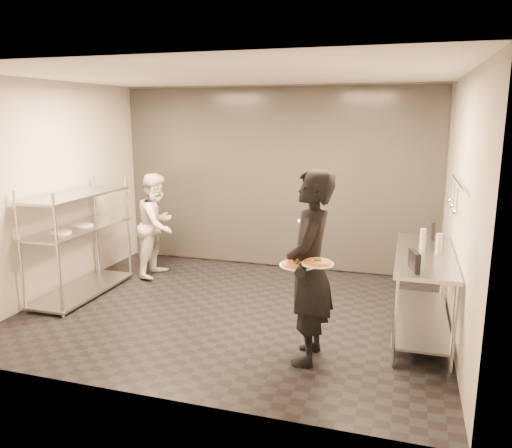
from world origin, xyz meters
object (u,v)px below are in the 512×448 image
(chef, at_px, (157,225))
(pizza_plate_far, at_px, (318,263))
(pizza_plate_near, at_px, (297,264))
(salad_plate, at_px, (310,219))
(waiter, at_px, (309,268))
(bottle_green, at_px, (423,239))
(bottle_dark, at_px, (433,231))
(prep_counter, at_px, (423,279))
(pos_monitor, at_px, (414,261))
(bottle_clear, at_px, (439,244))
(pass_rack, at_px, (79,238))

(chef, xyz_separation_m, pizza_plate_far, (2.78, -2.22, 0.31))
(pizza_plate_near, bearing_deg, chef, 140.54)
(chef, xyz_separation_m, salad_plate, (2.60, -1.64, 0.58))
(waiter, distance_m, bottle_green, 1.52)
(chef, height_order, bottle_green, chef)
(pizza_plate_near, relative_size, bottle_dark, 1.68)
(chef, distance_m, bottle_dark, 3.85)
(chef, bearing_deg, waiter, -126.23)
(prep_counter, distance_m, pos_monitor, 0.77)
(prep_counter, xyz_separation_m, bottle_green, (-0.03, 0.16, 0.41))
(bottle_green, xyz_separation_m, bottle_dark, (0.12, 0.53, -0.02))
(salad_plate, bearing_deg, waiter, -79.15)
(chef, relative_size, pizza_plate_near, 4.59)
(pizza_plate_far, xyz_separation_m, bottle_clear, (1.08, 1.22, -0.05))
(chef, bearing_deg, bottle_dark, -94.78)
(pass_rack, distance_m, pizza_plate_far, 3.60)
(bottle_green, relative_size, bottle_dark, 1.16)
(pizza_plate_near, distance_m, pos_monitor, 1.12)
(prep_counter, relative_size, waiter, 0.96)
(bottle_green, height_order, bottle_dark, bottle_green)
(pizza_plate_near, bearing_deg, bottle_dark, 54.92)
(prep_counter, relative_size, pizza_plate_near, 5.39)
(pizza_plate_far, bearing_deg, bottle_green, 55.73)
(salad_plate, relative_size, pos_monitor, 1.01)
(chef, distance_m, pos_monitor, 3.99)
(pos_monitor, relative_size, bottle_clear, 1.18)
(bottle_dark, bearing_deg, bottle_green, -103.18)
(prep_counter, bearing_deg, pizza_plate_far, -128.61)
(pos_monitor, bearing_deg, salad_plate, 163.06)
(prep_counter, bearing_deg, chef, 164.56)
(pizza_plate_far, distance_m, salad_plate, 0.66)
(bottle_green, relative_size, bottle_clear, 1.06)
(waiter, relative_size, bottle_clear, 8.65)
(chef, bearing_deg, bottle_green, -102.90)
(pass_rack, bearing_deg, bottle_green, 2.22)
(waiter, bearing_deg, bottle_clear, 127.09)
(pizza_plate_far, distance_m, bottle_clear, 1.63)
(pizza_plate_far, bearing_deg, prep_counter, 51.39)
(pass_rack, distance_m, salad_plate, 3.31)
(pass_rack, distance_m, bottle_clear, 4.47)
(prep_counter, bearing_deg, bottle_green, 99.54)
(salad_plate, xyz_separation_m, bottle_clear, (1.26, 0.64, -0.31))
(prep_counter, xyz_separation_m, bottle_dark, (0.10, 0.69, 0.39))
(pos_monitor, bearing_deg, pizza_plate_near, -171.72)
(pizza_plate_far, xyz_separation_m, pos_monitor, (0.83, 0.54, -0.06))
(pass_rack, relative_size, pizza_plate_far, 5.56)
(pizza_plate_near, bearing_deg, bottle_clear, 40.94)
(pass_rack, xyz_separation_m, bottle_clear, (4.46, 0.03, 0.26))
(chef, relative_size, salad_plate, 5.93)
(pizza_plate_near, relative_size, pos_monitor, 1.30)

